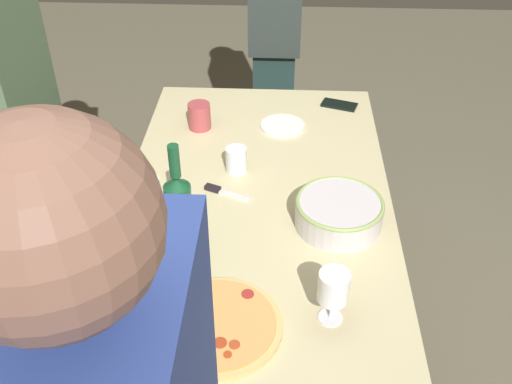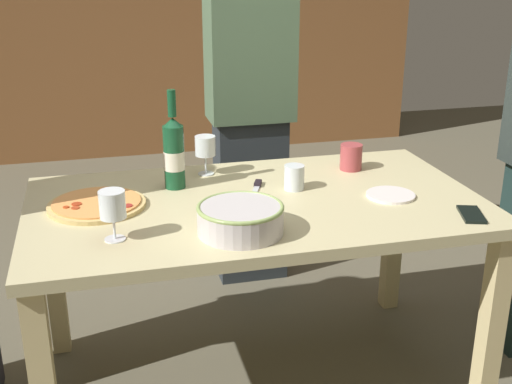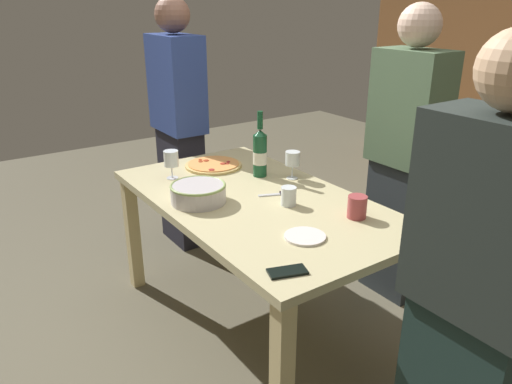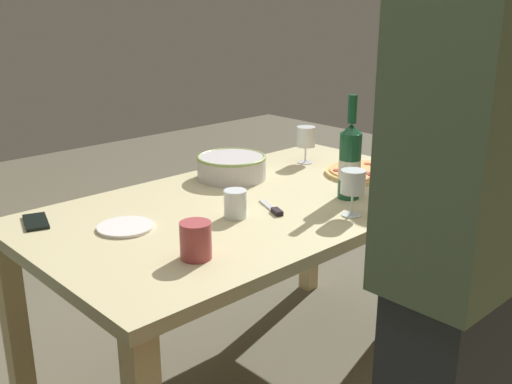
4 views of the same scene
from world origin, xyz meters
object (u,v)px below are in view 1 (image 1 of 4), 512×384
Objects in this scene: serving_bowl at (339,212)px; wine_glass_by_bottle at (148,192)px; person_host at (12,136)px; cup_amber at (199,116)px; cup_ceramic at (236,160)px; wine_glass_near_pizza at (333,289)px; pizza at (218,325)px; dining_table at (256,221)px; pizza_knife at (221,191)px; wine_bottle at (180,214)px; person_guest_right at (275,37)px; cell_phone at (339,105)px; side_plate at (282,126)px.

serving_bowl is 0.59m from wine_glass_by_bottle.
wine_glass_by_bottle is 0.63m from person_host.
cup_ceramic is (-0.29, -0.17, -0.01)m from cup_amber.
wine_glass_near_pizza is 1.30m from person_host.
wine_glass_near_pizza reaches higher than wine_glass_by_bottle.
dining_table is at bearing -7.32° from pizza.
cup_amber is (0.96, 0.47, -0.06)m from wine_glass_near_pizza.
wine_glass_near_pizza is 1.07m from cup_amber.
pizza is 0.58m from pizza_knife.
person_guest_right is at bearing -9.12° from wine_bottle.
dining_table is 0.16m from pizza_knife.
cup_amber is at bearing 25.89° from wine_glass_near_pizza.
cell_phone is 0.09× the size of person_host.
cup_ceramic is at bearing -41.09° from wine_glass_by_bottle.
cup_ceramic is 0.57× the size of pizza_knife.
wine_bottle is 0.23× the size of person_guest_right.
cup_ceramic is at bearing 24.09° from wine_glass_near_pizza.
cup_amber is at bearing 3.10° from wine_bottle.
cell_phone is (0.79, -0.65, -0.10)m from wine_glass_by_bottle.
cup_amber is 0.72× the size of cell_phone.
wine_glass_by_bottle reaches higher than serving_bowl.
cup_ceramic is at bearing 0.55° from pizza.
person_guest_right is (1.77, -0.10, 0.06)m from pizza.
cell_phone is 0.77m from pizza_knife.
wine_glass_by_bottle reaches higher than pizza_knife.
wine_bottle is (-0.14, 0.47, 0.09)m from serving_bowl.
pizza is 0.51m from wine_glass_by_bottle.
serving_bowl is (0.43, -0.33, 0.04)m from pizza.
person_guest_right is (0.74, 0.05, 0.07)m from side_plate.
cup_amber reaches higher than pizza.
wine_glass_by_bottle is 0.74m from side_plate.
pizza_knife is 0.78m from person_host.
cup_amber reaches higher than cell_phone.
pizza_knife is (0.15, 0.38, -0.04)m from serving_bowl.
serving_bowl reaches higher than pizza.
dining_table is at bearing -38.36° from wine_bottle.
serving_bowl is at bearing -165.62° from cell_phone.
person_guest_right reaches higher than wine_glass_near_pizza.
wine_glass_near_pizza reaches higher than cup_ceramic.
wine_glass_near_pizza is at bearing -19.94° from person_host.
pizza is 2.11× the size of wine_glass_near_pizza.
wine_glass_by_bottle is (-0.12, 0.33, 0.20)m from dining_table.
cup_ceramic is 0.14m from pizza_knife.
person_host is (-0.26, 0.63, 0.05)m from cup_amber.
pizza_knife is at bearing -53.55° from wine_glass_by_bottle.
wine_bottle is 0.22× the size of person_host.
wine_glass_near_pizza is 1.03× the size of wine_glass_by_bottle.
person_guest_right is at bearing 3.79° from side_plate.
cup_ceramic is at bearing 159.93° from cell_phone.
wine_glass_by_bottle reaches higher than cup_amber.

